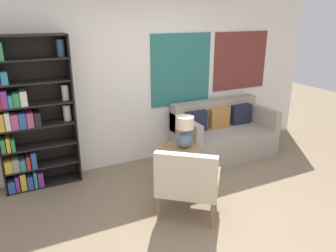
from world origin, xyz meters
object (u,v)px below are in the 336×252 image
armchair (187,180)px  table_lamp (185,131)px  bookshelf (27,120)px  side_table (180,152)px  couch (222,135)px

armchair → table_lamp: (0.38, 0.75, 0.28)m
bookshelf → side_table: (1.83, -0.82, -0.48)m
bookshelf → armchair: bearing=-46.3°
side_table → table_lamp: bearing=-5.8°
side_table → couch: bearing=27.1°
armchair → side_table: size_ratio=1.66×
armchair → table_lamp: size_ratio=2.03×
bookshelf → side_table: bookshelf is taller
armchair → side_table: armchair is taller
bookshelf → armchair: 2.24m
side_table → armchair: bearing=-113.0°
bookshelf → side_table: size_ratio=3.75×
bookshelf → couch: bookshelf is taller
side_table → table_lamp: size_ratio=1.22×
couch → table_lamp: table_lamp is taller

